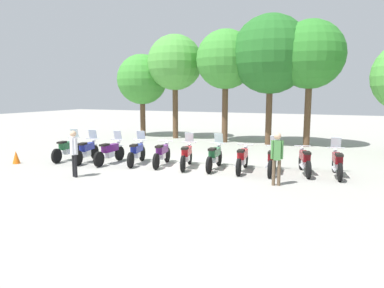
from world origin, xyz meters
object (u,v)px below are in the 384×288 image
(motorcycle_2, at_px, (110,152))
(motorcycle_8, at_px, (272,160))
(motorcycle_3, at_px, (137,152))
(person_0, at_px, (277,154))
(motorcycle_7, at_px, (242,158))
(person_1, at_px, (74,150))
(motorcycle_4, at_px, (162,154))
(motorcycle_6, at_px, (215,156))
(motorcycle_5, at_px, (187,155))
(motorcycle_1, at_px, (87,150))
(traffic_cone, at_px, (16,157))
(tree_4, at_px, (310,55))
(motorcycle_10, at_px, (337,162))
(tree_2, at_px, (226,60))
(tree_3, at_px, (271,55))
(motorcycle_9, at_px, (305,160))
(motorcycle_0, at_px, (67,149))
(tree_0, at_px, (142,80))
(tree_1, at_px, (175,63))

(motorcycle_2, bearing_deg, motorcycle_8, -84.65)
(motorcycle_3, distance_m, person_0, 6.27)
(motorcycle_2, height_order, motorcycle_7, motorcycle_2)
(person_1, bearing_deg, motorcycle_4, -5.69)
(motorcycle_6, bearing_deg, motorcycle_5, 94.86)
(motorcycle_1, relative_size, traffic_cone, 3.92)
(person_1, distance_m, tree_4, 13.66)
(motorcycle_10, xyz_separation_m, person_1, (-8.70, -3.89, 0.47))
(tree_2, height_order, tree_3, tree_3)
(motorcycle_1, xyz_separation_m, tree_3, (6.26, 8.54, 4.67))
(motorcycle_5, distance_m, tree_2, 9.03)
(tree_3, bearing_deg, motorcycle_4, -109.90)
(motorcycle_6, bearing_deg, tree_2, 10.30)
(motorcycle_7, bearing_deg, motorcycle_6, 86.49)
(motorcycle_9, relative_size, traffic_cone, 3.89)
(person_0, xyz_separation_m, person_1, (-6.90, -1.68, -0.05))
(motorcycle_0, xyz_separation_m, tree_4, (9.54, 8.55, 4.56))
(motorcycle_2, distance_m, tree_0, 10.50)
(tree_0, distance_m, tree_3, 9.11)
(motorcycle_9, distance_m, tree_4, 8.53)
(motorcycle_0, bearing_deg, motorcycle_3, -91.41)
(tree_3, bearing_deg, tree_1, 175.57)
(motorcycle_4, bearing_deg, person_0, -116.50)
(motorcycle_0, relative_size, motorcycle_10, 1.00)
(motorcycle_10, distance_m, tree_0, 15.49)
(motorcycle_1, bearing_deg, tree_3, -49.31)
(motorcycle_8, bearing_deg, person_0, -169.95)
(person_1, relative_size, tree_3, 0.23)
(motorcycle_8, relative_size, person_1, 1.30)
(motorcycle_5, xyz_separation_m, tree_2, (-0.93, 7.79, 4.46))
(person_0, bearing_deg, motorcycle_1, -110.10)
(motorcycle_8, xyz_separation_m, motorcycle_9, (1.13, 0.39, -0.01))
(motorcycle_1, xyz_separation_m, motorcycle_9, (9.05, 1.40, -0.01))
(motorcycle_4, distance_m, traffic_cone, 6.34)
(motorcycle_8, bearing_deg, tree_4, -8.14)
(motorcycle_4, xyz_separation_m, motorcycle_8, (4.52, 0.38, 0.01))
(motorcycle_10, xyz_separation_m, tree_1, (-10.24, 7.60, 4.45))
(person_0, xyz_separation_m, tree_1, (-8.45, 9.80, 3.93))
(tree_0, bearing_deg, motorcycle_10, -31.24)
(motorcycle_0, bearing_deg, motorcycle_4, -91.43)
(motorcycle_1, xyz_separation_m, motorcycle_5, (4.52, 0.64, 0.00))
(motorcycle_9, xyz_separation_m, tree_1, (-9.11, 7.62, 4.46))
(motorcycle_10, xyz_separation_m, person_0, (-1.80, -2.20, 0.52))
(motorcycle_1, height_order, tree_3, tree_3)
(motorcycle_1, bearing_deg, person_1, -162.05)
(motorcycle_9, distance_m, traffic_cone, 11.97)
(tree_2, bearing_deg, tree_3, 2.20)
(motorcycle_1, bearing_deg, motorcycle_9, -94.26)
(motorcycle_7, height_order, motorcycle_8, motorcycle_8)
(motorcycle_9, distance_m, tree_1, 12.69)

